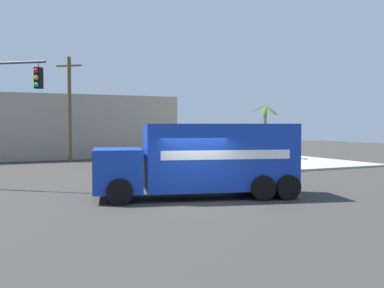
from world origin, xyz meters
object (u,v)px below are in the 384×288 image
object	(u,v)px
delivery_truck	(204,159)
utility_pole	(70,108)
palm_tree_far	(265,123)
vending_machine_red	(248,149)

from	to	relation	value
delivery_truck	utility_pole	size ratio (longest dim) A/B	1.02
delivery_truck	palm_tree_far	xyz separation A→B (m)	(13.47, 14.99, 1.53)
palm_tree_far	utility_pole	distance (m)	16.16
vending_machine_red	palm_tree_far	distance (m)	3.59
delivery_truck	vending_machine_red	distance (m)	17.43
delivery_truck	palm_tree_far	bearing A→B (deg)	48.06
vending_machine_red	utility_pole	xyz separation A→B (m)	(-12.75, 6.19, 3.25)
delivery_truck	vending_machine_red	bearing A→B (deg)	51.52
palm_tree_far	utility_pole	world-z (taller)	utility_pole
palm_tree_far	utility_pole	size ratio (longest dim) A/B	0.54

